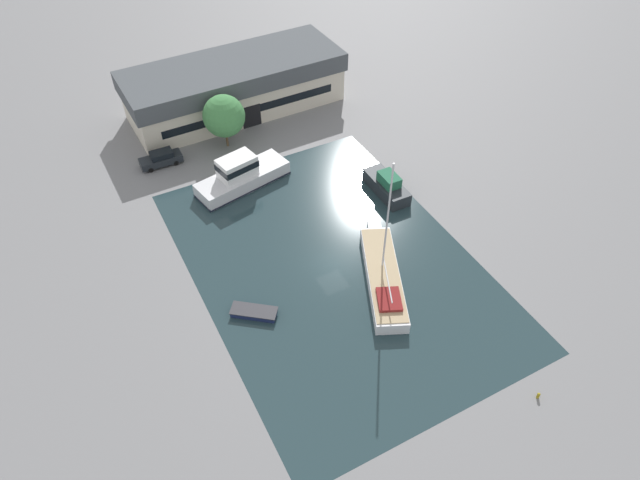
# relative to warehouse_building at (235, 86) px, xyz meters

# --- Properties ---
(ground_plane) EXTENTS (440.00, 440.00, 0.00)m
(ground_plane) POSITION_rel_warehouse_building_xyz_m (-2.40, -30.07, -3.21)
(ground_plane) COLOR slate
(water_canal) EXTENTS (24.67, 35.56, 0.01)m
(water_canal) POSITION_rel_warehouse_building_xyz_m (-2.40, -30.07, -3.20)
(water_canal) COLOR #23383D
(water_canal) RESTS_ON ground
(warehouse_building) EXTENTS (27.28, 10.48, 6.33)m
(warehouse_building) POSITION_rel_warehouse_building_xyz_m (0.00, 0.00, 0.00)
(warehouse_building) COLOR beige
(warehouse_building) RESTS_ON ground
(quay_tree_near_building) EXTENTS (4.86, 4.86, 6.48)m
(quay_tree_near_building) POSITION_rel_warehouse_building_xyz_m (-4.11, -7.22, 0.84)
(quay_tree_near_building) COLOR brown
(quay_tree_near_building) RESTS_ON ground
(parked_car) EXTENTS (4.74, 1.85, 1.73)m
(parked_car) POSITION_rel_warehouse_building_xyz_m (-12.07, -7.25, -2.34)
(parked_car) COLOR #1E2328
(parked_car) RESTS_ON ground
(sailboat_moored) EXTENTS (7.54, 12.79, 12.77)m
(sailboat_moored) POSITION_rel_warehouse_building_xyz_m (0.67, -33.89, -2.50)
(sailboat_moored) COLOR white
(sailboat_moored) RESTS_ON water_canal
(motor_cruiser) EXTENTS (10.95, 5.52, 3.77)m
(motor_cruiser) POSITION_rel_warehouse_building_xyz_m (-5.45, -14.95, -1.85)
(motor_cruiser) COLOR silver
(motor_cruiser) RESTS_ON water_canal
(small_dinghy) EXTENTS (4.11, 3.65, 0.56)m
(small_dinghy) POSITION_rel_warehouse_building_xyz_m (-11.30, -31.99, -2.92)
(small_dinghy) COLOR #19234C
(small_dinghy) RESTS_ON water_canal
(cabin_boat) EXTENTS (2.39, 6.27, 2.56)m
(cabin_boat) POSITION_rel_warehouse_building_xyz_m (7.80, -23.37, -2.25)
(cabin_boat) COLOR #23282D
(cabin_boat) RESTS_ON water_canal
(mooring_bollard) EXTENTS (0.25, 0.25, 0.56)m
(mooring_bollard) POSITION_rel_warehouse_building_xyz_m (4.79, -49.62, -2.91)
(mooring_bollard) COLOR olive
(mooring_bollard) RESTS_ON ground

